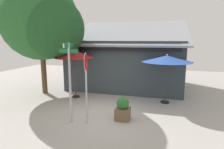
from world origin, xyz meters
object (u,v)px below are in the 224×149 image
(stop_sign, at_px, (86,75))
(patio_umbrella_royal_blue_center, at_px, (167,59))
(patio_umbrella_crimson_left, at_px, (74,54))
(sidewalk_planter, at_px, (123,109))
(street_sign_post, at_px, (70,76))
(shade_tree, at_px, (44,23))

(stop_sign, height_order, patio_umbrella_royal_blue_center, stop_sign)
(patio_umbrella_crimson_left, height_order, sidewalk_planter, patio_umbrella_crimson_left)
(street_sign_post, height_order, shade_tree, shade_tree)
(street_sign_post, height_order, stop_sign, street_sign_post)
(stop_sign, xyz_separation_m, patio_umbrella_crimson_left, (-2.03, 3.13, 0.53))
(patio_umbrella_royal_blue_center, relative_size, shade_tree, 0.39)
(street_sign_post, xyz_separation_m, patio_umbrella_royal_blue_center, (3.69, 3.56, 0.42))
(street_sign_post, distance_m, shade_tree, 5.34)
(stop_sign, bearing_deg, shade_tree, 140.16)
(stop_sign, distance_m, patio_umbrella_royal_blue_center, 4.63)
(street_sign_post, height_order, patio_umbrella_crimson_left, street_sign_post)
(street_sign_post, distance_m, sidewalk_planter, 2.59)
(shade_tree, bearing_deg, street_sign_post, -45.64)
(shade_tree, relative_size, sidewalk_planter, 6.78)
(street_sign_post, xyz_separation_m, sidewalk_planter, (1.98, 0.81, -1.47))
(sidewalk_planter, bearing_deg, shade_tree, 153.85)
(patio_umbrella_crimson_left, relative_size, patio_umbrella_royal_blue_center, 1.08)
(stop_sign, bearing_deg, sidewalk_planter, 29.16)
(stop_sign, xyz_separation_m, sidewalk_planter, (1.31, 0.73, -1.52))
(stop_sign, distance_m, sidewalk_planter, 2.14)
(patio_umbrella_royal_blue_center, bearing_deg, stop_sign, -131.03)
(patio_umbrella_crimson_left, bearing_deg, stop_sign, -57.04)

